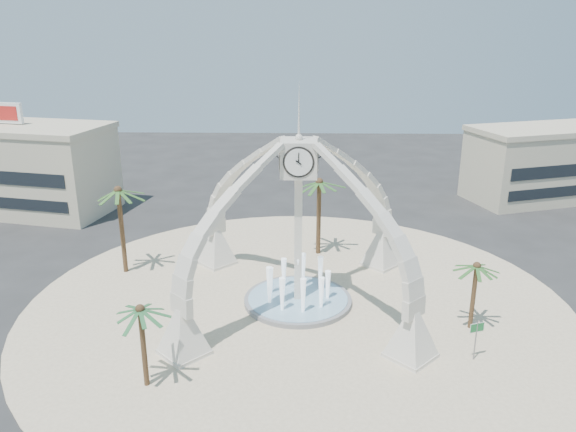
{
  "coord_description": "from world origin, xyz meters",
  "views": [
    {
      "loc": [
        0.22,
        -37.54,
        19.6
      ],
      "look_at": [
        -0.78,
        2.0,
        6.17
      ],
      "focal_mm": 35.0,
      "sensor_mm": 36.0,
      "label": 1
    }
  ],
  "objects_px": {
    "fountain": "(298,299)",
    "palm_north": "(319,183)",
    "clock_tower": "(298,221)",
    "palm_east": "(477,267)",
    "palm_south": "(140,310)",
    "street_sign": "(476,332)",
    "palm_west": "(118,192)"
  },
  "relations": [
    {
      "from": "palm_south",
      "to": "street_sign",
      "type": "distance_m",
      "value": 19.96
    },
    {
      "from": "fountain",
      "to": "street_sign",
      "type": "height_order",
      "value": "fountain"
    },
    {
      "from": "palm_west",
      "to": "clock_tower",
      "type": "bearing_deg",
      "value": -19.78
    },
    {
      "from": "street_sign",
      "to": "palm_east",
      "type": "bearing_deg",
      "value": 58.25
    },
    {
      "from": "palm_east",
      "to": "street_sign",
      "type": "relative_size",
      "value": 1.94
    },
    {
      "from": "palm_east",
      "to": "palm_north",
      "type": "relative_size",
      "value": 0.7
    },
    {
      "from": "clock_tower",
      "to": "palm_east",
      "type": "relative_size",
      "value": 3.41
    },
    {
      "from": "clock_tower",
      "to": "palm_south",
      "type": "relative_size",
      "value": 3.24
    },
    {
      "from": "clock_tower",
      "to": "palm_east",
      "type": "distance_m",
      "value": 12.42
    },
    {
      "from": "palm_north",
      "to": "palm_south",
      "type": "relative_size",
      "value": 1.36
    },
    {
      "from": "palm_north",
      "to": "street_sign",
      "type": "xyz_separation_m",
      "value": [
        9.18,
        -16.91,
        -4.71
      ]
    },
    {
      "from": "fountain",
      "to": "palm_west",
      "type": "bearing_deg",
      "value": 160.22
    },
    {
      "from": "palm_north",
      "to": "palm_east",
      "type": "bearing_deg",
      "value": -52.31
    },
    {
      "from": "fountain",
      "to": "palm_south",
      "type": "bearing_deg",
      "value": -129.68
    },
    {
      "from": "palm_west",
      "to": "palm_north",
      "type": "relative_size",
      "value": 1.05
    },
    {
      "from": "clock_tower",
      "to": "palm_west",
      "type": "height_order",
      "value": "clock_tower"
    },
    {
      "from": "palm_west",
      "to": "fountain",
      "type": "bearing_deg",
      "value": -19.78
    },
    {
      "from": "palm_west",
      "to": "palm_north",
      "type": "bearing_deg",
      "value": 15.27
    },
    {
      "from": "palm_east",
      "to": "palm_south",
      "type": "height_order",
      "value": "palm_south"
    },
    {
      "from": "fountain",
      "to": "palm_west",
      "type": "distance_m",
      "value": 16.81
    },
    {
      "from": "fountain",
      "to": "clock_tower",
      "type": "bearing_deg",
      "value": -90.0
    },
    {
      "from": "palm_west",
      "to": "street_sign",
      "type": "xyz_separation_m",
      "value": [
        25.41,
        -12.48,
        -5.1
      ]
    },
    {
      "from": "palm_east",
      "to": "fountain",
      "type": "bearing_deg",
      "value": 164.06
    },
    {
      "from": "palm_west",
      "to": "palm_south",
      "type": "distance_m",
      "value": 16.78
    },
    {
      "from": "fountain",
      "to": "palm_north",
      "type": "distance_m",
      "value": 11.68
    },
    {
      "from": "fountain",
      "to": "palm_east",
      "type": "xyz_separation_m",
      "value": [
        11.8,
        -3.37,
        4.28
      ]
    },
    {
      "from": "street_sign",
      "to": "palm_north",
      "type": "bearing_deg",
      "value": 99.35
    },
    {
      "from": "palm_east",
      "to": "palm_south",
      "type": "xyz_separation_m",
      "value": [
        -20.38,
        -6.98,
        0.27
      ]
    },
    {
      "from": "fountain",
      "to": "palm_east",
      "type": "height_order",
      "value": "palm_east"
    },
    {
      "from": "clock_tower",
      "to": "palm_west",
      "type": "bearing_deg",
      "value": 160.22
    },
    {
      "from": "palm_south",
      "to": "fountain",
      "type": "bearing_deg",
      "value": 50.32
    },
    {
      "from": "clock_tower",
      "to": "palm_north",
      "type": "height_order",
      "value": "clock_tower"
    }
  ]
}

